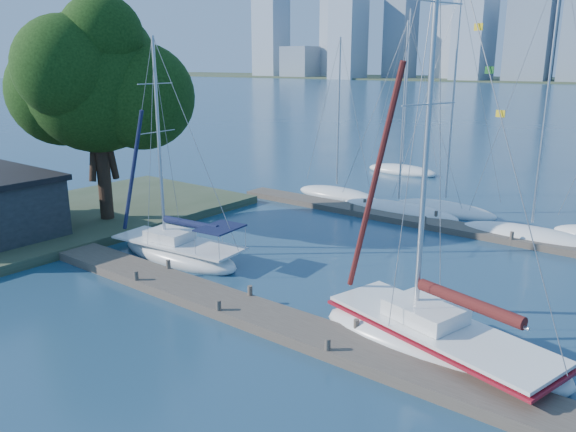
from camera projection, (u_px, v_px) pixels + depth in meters
The scene contains 12 objects.
ground at pixel (235, 312), 22.14m from camera, with size 700.00×700.00×0.00m, color navy.
near_dock at pixel (235, 307), 22.09m from camera, with size 26.00×2.00×0.40m, color #4F443A.
far_dock at pixel (446, 226), 33.08m from camera, with size 30.00×1.80×0.36m, color #4F443A.
shore at pixel (66, 219), 34.44m from camera, with size 12.00×22.00×0.50m, color #38472D.
tree at pixel (95, 79), 31.42m from camera, with size 10.33×9.39×13.03m.
sailboat_navy at pixel (178, 241), 27.91m from camera, with size 7.82×3.24×11.24m.
sailboat_maroon at pixel (439, 322), 18.70m from camera, with size 9.09×4.95×14.76m.
bg_boat_0 at pixel (337, 194), 40.88m from camera, with size 6.73×3.45×11.52m.
bg_boat_1 at pixel (398, 210), 36.36m from camera, with size 8.33×2.92×12.28m.
bg_boat_2 at pixel (445, 209), 36.54m from camera, with size 7.11×4.81×14.11m.
bg_boat_3 at pixel (531, 236), 30.87m from camera, with size 8.07×3.84×14.98m.
bg_boat_6 at pixel (402, 170), 49.81m from camera, with size 6.59×2.48×14.17m.
Camera 1 is at (14.17, -14.77, 9.50)m, focal length 35.00 mm.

